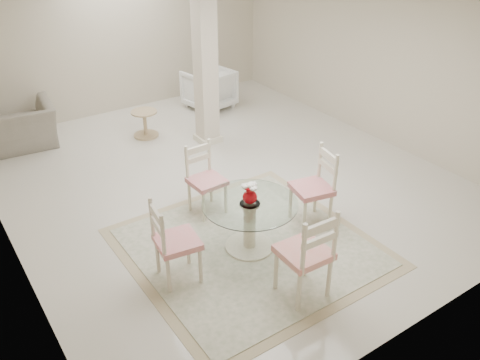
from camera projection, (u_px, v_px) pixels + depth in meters
ground at (224, 180)px, 7.56m from camera, size 7.00×7.00×0.00m
room_shell at (222, 57)px, 6.63m from camera, size 6.02×7.02×2.71m
column at (205, 64)px, 8.06m from camera, size 0.30×0.30×2.70m
area_rug at (249, 247)px, 6.12m from camera, size 2.76×2.76×0.02m
dining_table at (250, 226)px, 5.96m from camera, size 1.11×1.11×0.64m
red_vase at (250, 193)px, 5.74m from camera, size 0.20×0.19×0.26m
dining_chair_east at (317, 182)px, 6.32m from camera, size 0.53×0.53×1.13m
dining_chair_north at (204, 174)px, 6.57m from camera, size 0.44×0.44×1.05m
dining_chair_west at (170, 237)px, 5.34m from camera, size 0.50×0.50×1.10m
dining_chair_south at (309, 249)px, 5.07m from camera, size 0.50×0.50×1.20m
recliner_taupe at (19, 126)px, 8.36m from camera, size 1.22×1.09×0.73m
armchair_white at (209, 89)px, 9.88m from camera, size 0.94×0.96×0.76m
side_table at (145, 125)px, 8.79m from camera, size 0.45×0.45×0.46m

